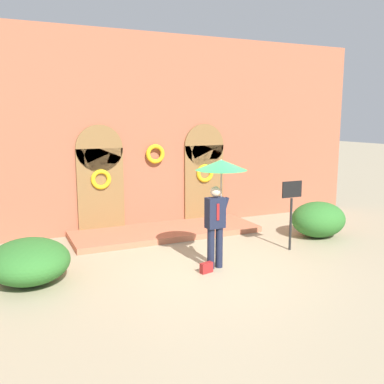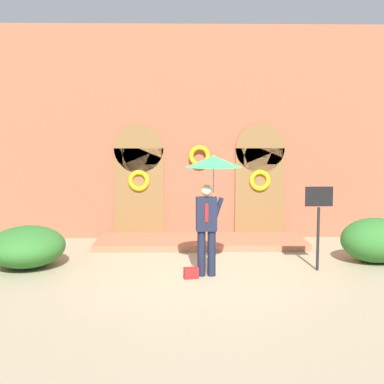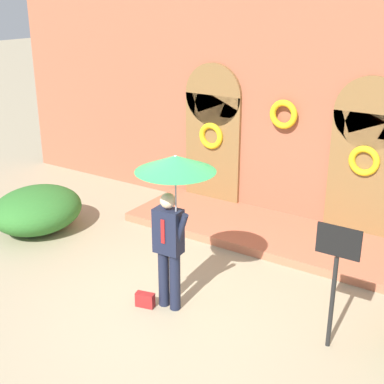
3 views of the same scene
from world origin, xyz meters
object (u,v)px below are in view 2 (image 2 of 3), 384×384
at_px(person_with_umbrella, 212,179).
at_px(shrub_right, 376,240).
at_px(sign_post, 319,214).
at_px(handbag, 191,273).
at_px(shrub_left, 27,247).

bearing_deg(person_with_umbrella, shrub_right, 16.09).
relative_size(person_with_umbrella, shrub_right, 1.56).
bearing_deg(sign_post, person_with_umbrella, -170.04).
distance_m(handbag, sign_post, 2.86).
height_order(sign_post, shrub_left, sign_post).
bearing_deg(person_with_umbrella, shrub_left, 167.94).
bearing_deg(handbag, shrub_left, 149.94).
relative_size(sign_post, shrub_right, 1.13).
height_order(handbag, shrub_left, shrub_left).
distance_m(sign_post, shrub_left, 6.08).
bearing_deg(shrub_left, sign_post, -4.12).
relative_size(handbag, shrub_right, 0.18).
bearing_deg(handbag, person_with_umbrella, 12.90).
relative_size(person_with_umbrella, handbag, 8.44).
bearing_deg(sign_post, shrub_right, 24.71).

